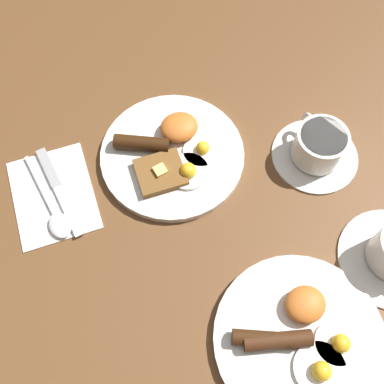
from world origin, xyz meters
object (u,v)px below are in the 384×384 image
at_px(knife, 57,186).
at_px(spoon, 56,216).
at_px(breakfast_plate_far, 300,338).
at_px(teacup_near, 318,148).
at_px(breakfast_plate_near, 172,153).

bearing_deg(knife, spoon, -22.70).
xyz_separation_m(breakfast_plate_far, knife, (0.27, -0.38, -0.00)).
xyz_separation_m(breakfast_plate_far, spoon, (0.28, -0.33, -0.00)).
distance_m(teacup_near, spoon, 0.46).
distance_m(knife, spoon, 0.06).
distance_m(teacup_near, knife, 0.46).
bearing_deg(breakfast_plate_near, breakfast_plate_far, 99.47).
distance_m(breakfast_plate_near, knife, 0.21).
bearing_deg(knife, breakfast_plate_near, 78.70).
bearing_deg(spoon, breakfast_plate_near, 91.38).
bearing_deg(teacup_near, breakfast_plate_near, -21.66).
height_order(breakfast_plate_near, spoon, breakfast_plate_near).
height_order(breakfast_plate_near, breakfast_plate_far, breakfast_plate_near).
bearing_deg(spoon, breakfast_plate_far, 32.72).
xyz_separation_m(breakfast_plate_far, teacup_near, (-0.18, -0.27, 0.02)).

